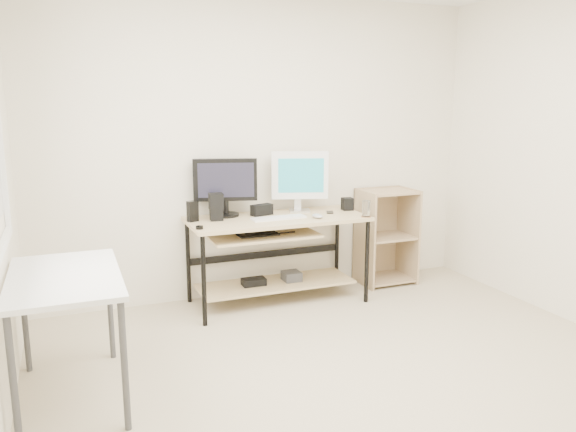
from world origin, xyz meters
The scene contains 16 objects.
room centered at (-0.14, 0.04, 1.32)m, with size 4.01×4.01×2.62m.
desk centered at (-0.03, 1.66, 0.54)m, with size 1.50×0.65×0.75m.
side_table centered at (-1.68, 0.60, 0.67)m, with size 0.60×1.00×0.75m.
shelf_unit centered at (1.15, 1.82, 0.45)m, with size 0.50×0.40×0.90m.
black_monitor centered at (-0.39, 1.86, 1.03)m, with size 0.53×0.22×0.49m.
white_imac centered at (0.27, 1.82, 1.06)m, with size 0.49×0.20×0.53m.
keyboard centered at (-0.01, 1.59, 0.76)m, with size 0.46×0.13×0.02m, color white.
mouse centered at (0.29, 1.49, 0.77)m, with size 0.07×0.11×0.04m, color #B5B5BA.
center_speaker centered at (-0.09, 1.78, 0.80)m, with size 0.19×0.08×0.09m, color black.
speaker_left centered at (-0.51, 1.72, 0.87)m, with size 0.12×0.12×0.22m.
speaker_right centered at (0.69, 1.72, 0.81)m, with size 0.09×0.09×0.11m, color black.
audio_controller centered at (-0.70, 1.75, 0.83)m, with size 0.08×0.05×0.17m, color black.
volume_puck centered at (-0.71, 1.45, 0.76)m, with size 0.06×0.06×0.02m, color black.
smartphone centered at (0.50, 1.66, 0.75)m, with size 0.06×0.10×0.01m, color black.
coaster centered at (0.70, 1.38, 0.75)m, with size 0.09×0.09×0.01m, color #AC794E.
drinking_glass centered at (0.70, 1.38, 0.82)m, with size 0.07×0.07×0.13m, color white.
Camera 1 is at (-1.63, -2.67, 1.70)m, focal length 35.00 mm.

